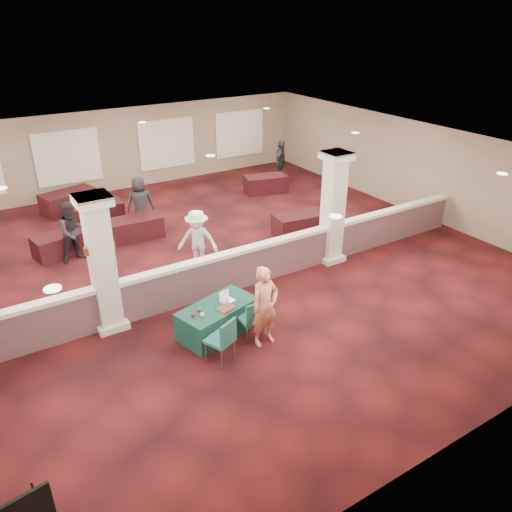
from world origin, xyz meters
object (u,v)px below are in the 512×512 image
far_table_back_center (96,214)px  far_table_back_right (266,184)px  far_table_front_left (63,244)px  attendee_d (140,203)px  far_table_front_center (136,228)px  far_table_back_left (69,202)px  attendee_c (281,162)px  attendee_b (198,241)px  far_table_front_right (300,224)px  woman (265,306)px  attendee_a (74,232)px  conf_chair_main (253,317)px  near_table (218,319)px  conf_chair_side (223,337)px

far_table_back_center → far_table_back_right: (6.69, -0.31, -0.03)m
far_table_front_left → attendee_d: attendee_d is taller
far_table_front_center → far_table_back_center: size_ratio=0.94×
far_table_back_left → far_table_back_center: 1.71m
far_table_back_right → attendee_c: bearing=28.0°
attendee_b → attendee_c: size_ratio=0.96×
far_table_front_right → far_table_back_right: bearing=72.1°
far_table_back_right → far_table_front_right: bearing=-107.9°
far_table_front_center → attendee_d: bearing=52.9°
far_table_back_right → attendee_b: bearing=-138.8°
attendee_d → far_table_front_left: bearing=22.9°
attendee_c → attendee_d: 6.83m
far_table_front_left → woman: bearing=-68.6°
attendee_a → attendee_b: size_ratio=1.02×
woman → conf_chair_main: bearing=116.0°
near_table → conf_chair_main: size_ratio=1.85×
conf_chair_side → attendee_c: (7.71, 9.17, 0.31)m
far_table_back_center → attendee_a: bearing=-117.0°
far_table_back_left → near_table: bearing=-84.0°
far_table_front_left → attendee_d: 2.81m
conf_chair_side → far_table_back_right: conf_chair_side is taller
far_table_back_left → attendee_c: size_ratio=1.02×
far_table_front_left → far_table_back_center: (1.53, 1.86, 0.03)m
far_table_front_center → conf_chair_main: bearing=-87.5°
far_table_front_center → attendee_d: 0.91m
near_table → far_table_back_center: bearing=78.2°
far_table_back_left → far_table_back_center: size_ratio=1.05×
far_table_back_right → far_table_back_center: bearing=177.3°
conf_chair_side → far_table_back_right: bearing=29.4°
far_table_back_right → attendee_b: size_ratio=0.94×
far_table_back_right → attendee_a: 8.27m
attendee_a → far_table_front_center: bearing=8.1°
far_table_back_right → conf_chair_main: bearing=-124.7°
conf_chair_side → far_table_back_center: conf_chair_side is taller
attendee_a → attendee_b: bearing=-49.9°
far_table_back_center → attendee_b: attendee_b is taller
conf_chair_side → attendee_a: bearing=79.0°
far_table_back_center → far_table_front_right: bearing=-39.3°
conf_chair_side → woman: 1.13m
far_table_front_right → woman: bearing=-133.8°
far_table_front_right → far_table_back_center: far_table_back_center is taller
far_table_front_right → attendee_a: attendee_a is taller
near_table → attendee_c: (7.31, 8.14, 0.57)m
far_table_front_right → far_table_back_left: far_table_back_left is taller
far_table_back_left → attendee_d: bearing=-60.5°
attendee_b → attendee_d: 3.58m
far_table_front_center → attendee_a: 2.17m
far_table_front_center → attendee_a: bearing=-162.8°
conf_chair_main → attendee_d: 7.22m
woman → attendee_b: size_ratio=1.05×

